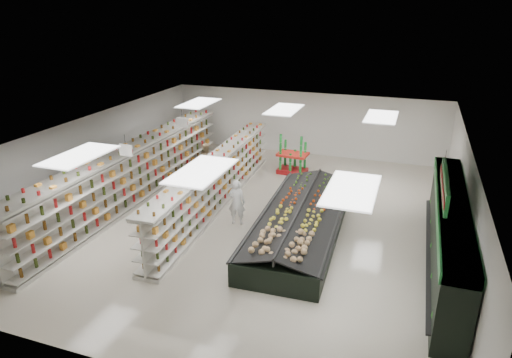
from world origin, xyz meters
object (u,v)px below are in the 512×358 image
at_px(gondola_center, 216,183).
at_px(produce_island, 301,220).
at_px(shopper_background, 207,160).
at_px(gondola_left, 134,176).
at_px(soda_endcap, 293,156).
at_px(shopper_main, 237,202).

bearing_deg(gondola_center, produce_island, -21.74).
bearing_deg(shopper_background, gondola_left, 142.06).
height_order(soda_endcap, shopper_background, soda_endcap).
bearing_deg(gondola_center, shopper_main, -46.14).
bearing_deg(shopper_background, gondola_center, -162.53).
distance_m(shopper_main, shopper_background, 5.06).
bearing_deg(produce_island, gondola_left, 175.18).
height_order(soda_endcap, shopper_main, soda_endcap).
xyz_separation_m(gondola_left, produce_island, (6.90, -0.58, -0.54)).
distance_m(produce_island, shopper_main, 2.36).
xyz_separation_m(gondola_center, soda_endcap, (1.86, 4.39, -0.05)).
bearing_deg(gondola_left, soda_endcap, 45.18).
distance_m(gondola_center, produce_island, 3.92).
relative_size(soda_endcap, shopper_main, 1.03).
bearing_deg(shopper_background, produce_island, -141.15).
distance_m(gondola_left, soda_endcap, 7.19).
bearing_deg(soda_endcap, shopper_background, -155.42).
relative_size(gondola_left, shopper_background, 8.42).
bearing_deg(gondola_center, shopper_background, 119.20).
height_order(gondola_left, gondola_center, gondola_left).
bearing_deg(shopper_main, shopper_background, -61.03).
xyz_separation_m(produce_island, soda_endcap, (-1.82, 5.66, 0.33)).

